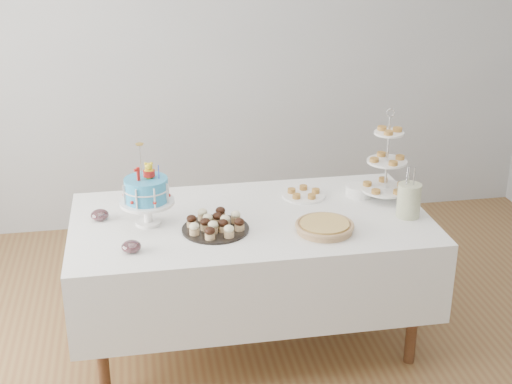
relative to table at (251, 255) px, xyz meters
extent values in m
plane|color=brown|center=(0.00, -0.30, -0.54)|extent=(5.00, 5.00, 0.00)
cube|color=#A1A3A7|center=(0.00, 1.70, 0.81)|extent=(5.00, 0.04, 2.70)
cube|color=white|center=(0.00, 0.00, 0.00)|extent=(1.92, 1.02, 0.45)
cylinder|color=#59321E|center=(-0.82, -0.37, -0.21)|extent=(0.06, 0.06, 0.67)
cylinder|color=#59321E|center=(0.82, -0.37, -0.21)|extent=(0.06, 0.06, 0.67)
cylinder|color=#59321E|center=(-0.82, 0.37, -0.21)|extent=(0.06, 0.06, 0.67)
cylinder|color=#59321E|center=(0.82, 0.37, -0.21)|extent=(0.06, 0.06, 0.67)
cylinder|color=#309AD0|center=(-0.55, 0.01, 0.42)|extent=(0.23, 0.23, 0.12)
torus|color=silver|center=(-0.55, 0.01, 0.43)|extent=(0.24, 0.24, 0.01)
cube|color=#B31813|center=(-0.58, -0.01, 0.52)|extent=(0.02, 0.02, 0.07)
cylinder|color=blue|center=(-0.48, 0.00, 0.52)|extent=(0.01, 0.01, 0.07)
cylinder|color=silver|center=(-0.57, 0.04, 0.57)|extent=(0.00, 0.00, 0.17)
cylinder|color=gold|center=(-0.57, 0.04, 0.66)|extent=(0.05, 0.05, 0.01)
cylinder|color=black|center=(-0.21, -0.12, 0.23)|extent=(0.35, 0.35, 0.01)
ellipsoid|color=black|center=(-0.27, -0.12, 0.28)|extent=(0.05, 0.05, 0.04)
ellipsoid|color=beige|center=(-0.14, -0.12, 0.28)|extent=(0.05, 0.05, 0.04)
cylinder|color=tan|center=(0.35, -0.24, 0.25)|extent=(0.29, 0.29, 0.04)
cylinder|color=tan|center=(0.35, -0.24, 0.27)|extent=(0.25, 0.25, 0.02)
torus|color=tan|center=(0.35, -0.24, 0.26)|extent=(0.31, 0.31, 0.02)
cylinder|color=silver|center=(0.80, 0.13, 0.47)|extent=(0.01, 0.01, 0.49)
cylinder|color=white|center=(0.80, 0.13, 0.29)|extent=(0.27, 0.27, 0.01)
cylinder|color=white|center=(0.80, 0.13, 0.45)|extent=(0.23, 0.23, 0.01)
cylinder|color=white|center=(0.80, 0.13, 0.62)|extent=(0.17, 0.17, 0.01)
torus|color=silver|center=(0.80, 0.13, 0.74)|extent=(0.05, 0.01, 0.05)
cylinder|color=white|center=(0.67, 0.20, 0.26)|extent=(0.16, 0.16, 0.06)
cylinder|color=white|center=(0.35, 0.24, 0.23)|extent=(0.25, 0.25, 0.01)
ellipsoid|color=silver|center=(-0.64, -0.29, 0.26)|extent=(0.10, 0.10, 0.06)
cylinder|color=#51070F|center=(-0.64, -0.29, 0.25)|extent=(0.07, 0.07, 0.03)
ellipsoid|color=silver|center=(-0.80, 0.11, 0.26)|extent=(0.10, 0.10, 0.06)
cylinder|color=#51070F|center=(-0.80, 0.11, 0.25)|extent=(0.07, 0.07, 0.03)
cylinder|color=silver|center=(0.84, -0.13, 0.32)|extent=(0.13, 0.13, 0.19)
cylinder|color=silver|center=(0.90, -0.12, 0.34)|extent=(0.01, 0.01, 0.10)
camera|label=1|loc=(-0.58, -3.45, 1.82)|focal=50.00mm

